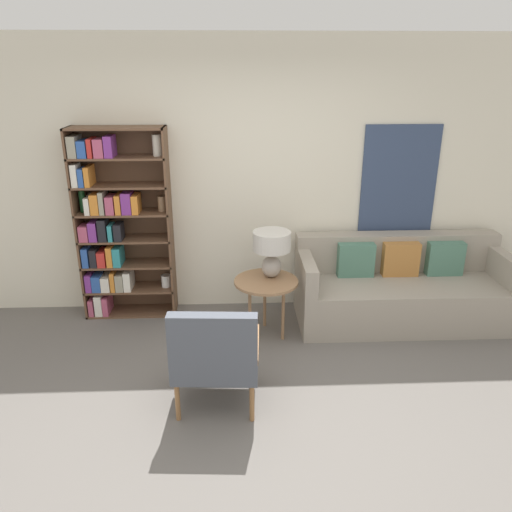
{
  "coord_description": "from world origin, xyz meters",
  "views": [
    {
      "loc": [
        -0.06,
        -2.86,
        2.4
      ],
      "look_at": [
        0.11,
        1.07,
        0.9
      ],
      "focal_mm": 35.0,
      "sensor_mm": 36.0,
      "label": 1
    }
  ],
  "objects": [
    {
      "name": "ground_plane",
      "position": [
        0.0,
        0.0,
        0.0
      ],
      "size": [
        14.0,
        14.0,
        0.0
      ],
      "primitive_type": "plane",
      "color": "#66605B"
    },
    {
      "name": "table_lamp",
      "position": [
        0.27,
        1.4,
        0.86
      ],
      "size": [
        0.35,
        0.35,
        0.44
      ],
      "color": "#A59E93",
      "rests_on": "side_table"
    },
    {
      "name": "side_table",
      "position": [
        0.21,
        1.32,
        0.51
      ],
      "size": [
        0.59,
        0.59,
        0.57
      ],
      "color": "#99704C",
      "rests_on": "ground_plane"
    },
    {
      "name": "couch",
      "position": [
        1.58,
        1.6,
        0.32
      ],
      "size": [
        2.05,
        0.81,
        0.82
      ],
      "color": "#9E9384",
      "rests_on": "ground_plane"
    },
    {
      "name": "armchair",
      "position": [
        -0.22,
        0.25,
        0.47
      ],
      "size": [
        0.65,
        0.62,
        0.85
      ],
      "color": "olive",
      "rests_on": "ground_plane"
    },
    {
      "name": "wall_back",
      "position": [
        0.02,
        2.03,
        1.35
      ],
      "size": [
        6.4,
        0.08,
        2.7
      ],
      "color": "silver",
      "rests_on": "ground_plane"
    },
    {
      "name": "bookshelf",
      "position": [
        -1.24,
        1.84,
        0.94
      ],
      "size": [
        0.9,
        0.3,
        1.89
      ],
      "color": "brown",
      "rests_on": "ground_plane"
    }
  ]
}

